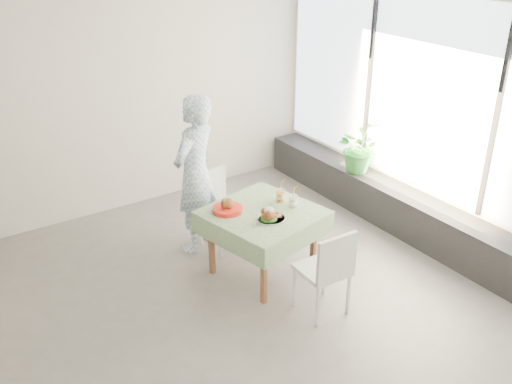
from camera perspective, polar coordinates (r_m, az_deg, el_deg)
floor at (r=5.74m, az=-5.59°, el=-11.39°), size 6.00×6.00×0.00m
ceiling at (r=4.63m, az=-7.13°, el=17.42°), size 6.00×6.00×0.00m
wall_back at (r=7.21m, az=-15.78°, el=8.21°), size 6.00×0.02×2.80m
wall_front at (r=3.33m, az=15.09°, el=-13.50°), size 6.00×0.02×2.80m
wall_right at (r=6.84m, az=16.65°, el=7.16°), size 0.02×5.00×2.80m
window_pane at (r=6.74m, az=16.75°, el=9.13°), size 0.01×4.80×2.18m
window_ledge at (r=7.13m, az=14.45°, el=-1.86°), size 0.40×4.80×0.50m
cafe_table at (r=5.97m, az=0.67°, el=-4.35°), size 1.23×1.23×0.74m
chair_far at (r=6.59m, az=-3.44°, el=-3.17°), size 0.49×0.49×0.90m
chair_near at (r=5.55m, az=6.65°, el=-9.33°), size 0.44×0.44×0.91m
diner at (r=6.31m, az=-6.08°, el=1.75°), size 0.79×0.69×1.81m
main_dish at (r=5.65m, az=1.43°, el=-2.41°), size 0.30×0.30×0.15m
juice_cup_orange at (r=6.02m, az=2.44°, el=-0.38°), size 0.10×0.10×0.28m
juice_cup_lemonade at (r=5.92m, az=3.71°, el=-0.94°), size 0.09×0.09×0.26m
second_dish at (r=5.83m, az=-2.87°, el=-1.57°), size 0.31×0.31×0.15m
potted_plant at (r=7.39m, az=10.10°, el=4.46°), size 0.76×0.77×0.64m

